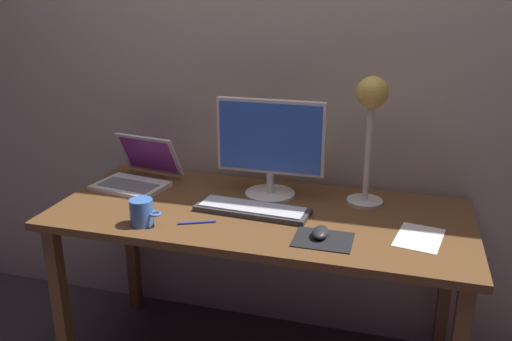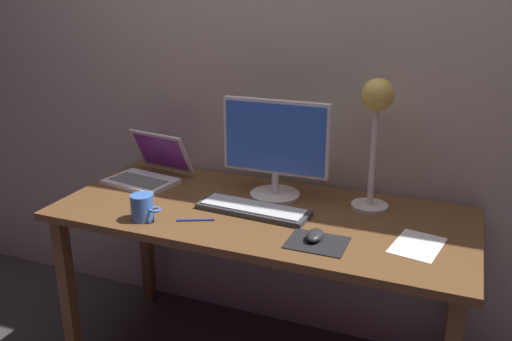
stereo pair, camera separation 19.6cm
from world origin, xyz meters
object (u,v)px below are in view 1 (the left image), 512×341
Objects in this scene: keyboard_main at (252,209)px; desk_lamp at (371,113)px; laptop at (139,171)px; pen at (197,223)px; mouse at (320,232)px; coffee_mug at (142,212)px; monitor at (270,145)px.

keyboard_main is 0.88× the size of desk_lamp.
keyboard_main is at bearing -16.70° from laptop.
mouse is at bearing 1.22° from pen.
desk_lamp reaches higher than mouse.
desk_lamp reaches higher than coffee_mug.
coffee_mug is (-0.35, -0.22, 0.04)m from keyboard_main.
coffee_mug is 0.20m from pen.
mouse is (0.29, -0.15, 0.01)m from keyboard_main.
monitor is 0.44m from pen.
monitor reaches higher than keyboard_main.
monitor reaches higher than mouse.
mouse is at bearing -20.37° from laptop.
monitor is 0.57m from coffee_mug.
laptop is at bearing -177.67° from desk_lamp.
monitor is 3.68× the size of coffee_mug.
coffee_mug reaches higher than keyboard_main.
desk_lamp is (0.97, 0.04, 0.31)m from laptop.
mouse reaches higher than keyboard_main.
monitor is 3.15× the size of pen.
laptop is 0.52m from pen.
laptop is at bearing 159.63° from mouse.
coffee_mug is (-0.37, -0.40, -0.17)m from monitor.
monitor is at bearing 61.15° from pen.
monitor is 0.42m from desk_lamp.
laptop reaches higher than pen.
keyboard_main reaches higher than pen.
monitor is at bearing 46.99° from coffee_mug.
coffee_mug is at bearing -61.33° from laptop.
pen is (-0.19, -0.34, -0.22)m from monitor.
monitor is 4.59× the size of mouse.
coffee_mug reaches higher than mouse.
mouse is at bearing -108.58° from desk_lamp.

